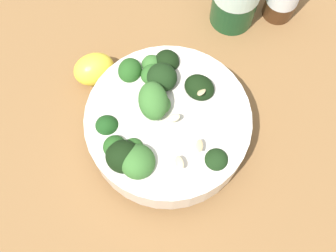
# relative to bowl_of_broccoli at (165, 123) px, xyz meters

# --- Properties ---
(ground_plane) EXTENTS (0.71, 0.71, 0.03)m
(ground_plane) POSITION_rel_bowl_of_broccoli_xyz_m (0.01, -0.01, -0.06)
(ground_plane) COLOR brown
(bowl_of_broccoli) EXTENTS (0.22, 0.22, 0.12)m
(bowl_of_broccoli) POSITION_rel_bowl_of_broccoli_xyz_m (0.00, 0.00, 0.00)
(bowl_of_broccoli) COLOR silver
(bowl_of_broccoli) RESTS_ON ground_plane
(lemon_wedge) EXTENTS (0.07, 0.07, 0.05)m
(lemon_wedge) POSITION_rel_bowl_of_broccoli_xyz_m (-0.10, -0.10, -0.02)
(lemon_wedge) COLOR yellow
(lemon_wedge) RESTS_ON ground_plane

